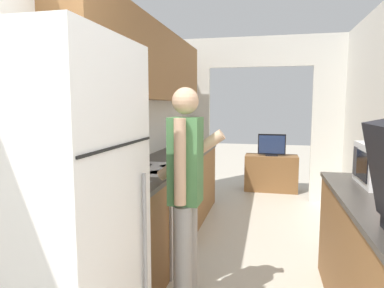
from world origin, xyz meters
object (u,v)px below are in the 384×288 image
range_oven (151,214)px  tv_cabinet (271,173)px  person (186,195)px  refrigerator (55,223)px  television (272,145)px

range_oven → tv_cabinet: 3.18m
range_oven → person: 0.97m
refrigerator → tv_cabinet: bearing=76.6°
refrigerator → tv_cabinet: size_ratio=2.04×
range_oven → person: size_ratio=0.64×
refrigerator → television: bearing=76.5°
person → tv_cabinet: person is taller
person → tv_cabinet: bearing=-8.7°
person → tv_cabinet: size_ratio=1.81×
refrigerator → tv_cabinet: refrigerator is taller
refrigerator → television: refrigerator is taller
refrigerator → range_oven: (-0.05, 1.53, -0.45)m
refrigerator → television: (1.07, 4.46, -0.11)m
range_oven → television: bearing=69.0°
range_oven → television: 3.16m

